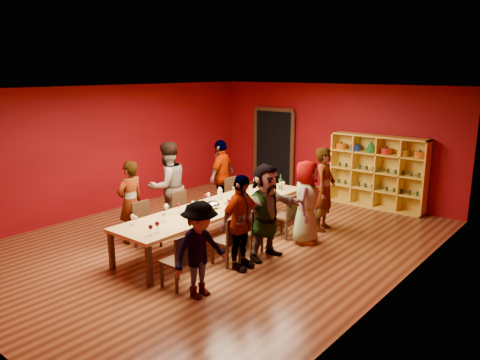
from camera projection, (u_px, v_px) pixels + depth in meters
The scene contains 47 objects.
room_shell at pixel (218, 168), 9.00m from camera, with size 7.10×9.10×3.04m.
tasting_table at pixel (218, 208), 9.19m from camera, with size 1.10×4.50×0.75m.
doorway at pixel (275, 149), 13.53m from camera, with size 1.40×0.17×2.30m.
shelving_unit at pixel (378, 168), 11.50m from camera, with size 2.40×0.40×1.80m.
chair_person_left_1 at pixel (145, 222), 8.97m from camera, with size 0.42×0.42×0.89m.
person_left_1 at pixel (130, 202), 9.14m from camera, with size 0.60×0.44×1.65m, color white.
chair_person_left_2 at pixel (183, 210), 9.72m from camera, with size 0.42×0.42×0.89m.
person_left_2 at pixel (168, 186), 9.89m from camera, with size 0.92×0.50×1.89m, color tan.
chair_person_left_4 at pixel (234, 194), 10.97m from camera, with size 0.42×0.42×0.89m.
person_left_4 at pixel (222, 176), 11.12m from camera, with size 1.03×0.47×1.75m, color white.
chair_person_right_0 at pixel (180, 258), 7.25m from camera, with size 0.42×0.42×0.89m.
person_right_0 at pixel (200, 250), 6.92m from camera, with size 0.97×0.40×1.50m, color #5C85BD.
chair_person_right_1 at pixel (229, 238), 8.13m from camera, with size 0.42×0.42×0.89m.
person_right_1 at pixel (240, 223), 7.90m from camera, with size 0.97×0.44×1.66m, color pink.
chair_person_right_2 at pixel (253, 228), 8.62m from camera, with size 0.42×0.42×0.89m.
person_right_2 at pixel (266, 212), 8.36m from camera, with size 1.62×0.47×1.75m, color silver.
chair_person_right_3 at pixel (287, 214), 9.48m from camera, with size 0.42×0.42×0.89m.
person_right_3 at pixel (306, 202), 9.14m from camera, with size 0.81×0.44×1.65m, color silver.
chair_person_right_4 at pixel (310, 204), 10.15m from camera, with size 0.42×0.42×0.89m.
person_right_4 at pixel (325, 189), 9.85m from camera, with size 0.65×0.48×1.78m, color #535358.
wine_glass_0 at pixel (208, 195), 9.45m from camera, with size 0.07×0.07×0.18m.
wine_glass_1 at pixel (255, 181), 10.61m from camera, with size 0.08×0.08×0.19m.
wine_glass_2 at pixel (228, 201), 8.96m from camera, with size 0.08×0.08×0.19m.
wine_glass_3 at pixel (262, 178), 10.83m from camera, with size 0.08×0.08×0.20m.
wine_glass_4 at pixel (236, 186), 10.07m from camera, with size 0.09×0.09×0.21m.
wine_glass_5 at pixel (204, 209), 8.41m from camera, with size 0.08×0.08×0.21m.
wine_glass_6 at pixel (157, 224), 7.63m from camera, with size 0.08×0.08×0.19m.
wine_glass_7 at pixel (178, 205), 8.69m from camera, with size 0.08×0.08×0.19m.
wine_glass_8 at pixel (226, 203), 8.82m from camera, with size 0.08×0.08×0.20m.
wine_glass_9 at pixel (283, 184), 10.31m from camera, with size 0.08×0.08×0.20m.
wine_glass_10 at pixel (193, 215), 8.16m from camera, with size 0.07×0.07×0.18m.
wine_glass_11 at pixel (133, 217), 8.00m from camera, with size 0.08×0.08×0.19m.
wine_glass_12 at pixel (136, 219), 7.96m from camera, with size 0.07×0.07×0.18m.
wine_glass_13 at pixel (166, 207), 8.55m from camera, with size 0.09×0.09×0.21m.
wine_glass_14 at pixel (261, 191), 9.65m from camera, with size 0.09×0.09×0.21m.
wine_glass_15 at pixel (151, 227), 7.49m from camera, with size 0.07×0.07×0.18m.
wine_glass_16 at pixel (205, 197), 9.26m from camera, with size 0.08×0.08×0.20m.
wine_glass_17 at pixel (201, 203), 8.84m from camera, with size 0.08×0.08×0.20m.
wine_glass_18 at pixel (164, 214), 8.16m from camera, with size 0.07×0.07×0.19m.
wine_glass_19 at pixel (234, 188), 9.99m from camera, with size 0.08×0.08×0.19m.
wine_glass_20 at pixel (237, 195), 9.37m from camera, with size 0.08×0.08×0.20m.
wine_glass_21 at pixel (255, 185), 10.22m from camera, with size 0.07×0.07×0.18m.
wine_glass_22 at pixel (281, 184), 10.27m from camera, with size 0.08×0.08×0.19m.
spittoon_bowl at pixel (213, 205), 9.00m from camera, with size 0.28×0.28×0.15m, color #B7BABF.
carafe_a at pixel (220, 194), 9.57m from camera, with size 0.12×0.12×0.26m.
carafe_b at pixel (193, 210), 8.44m from camera, with size 0.11×0.11×0.29m.
wine_bottle at pixel (280, 184), 10.41m from camera, with size 0.10×0.10×0.33m.
Camera 1 is at (5.93, -6.53, 3.35)m, focal length 35.00 mm.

